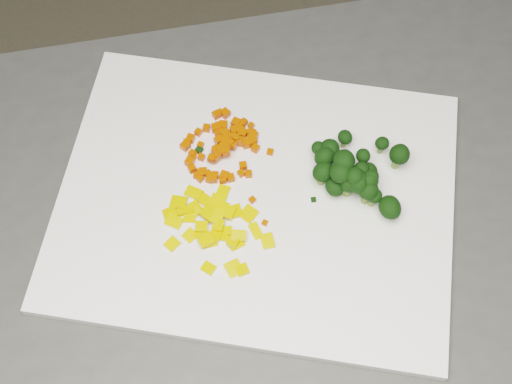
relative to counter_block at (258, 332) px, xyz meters
name	(u,v)px	position (x,y,z in m)	size (l,w,h in m)	color
counter_block	(258,332)	(0.00, 0.00, 0.00)	(0.91, 0.64, 0.90)	#42423F
cutting_board	(256,198)	(0.01, 0.03, 0.46)	(0.47, 0.37, 0.01)	white
carrot_pile	(221,143)	(0.00, 0.11, 0.48)	(0.10, 0.10, 0.03)	#C13702
pepper_pile	(218,228)	(-0.05, 0.01, 0.47)	(0.12, 0.12, 0.02)	#DEAC0B
broccoli_pile	(353,170)	(0.12, 0.00, 0.49)	(0.13, 0.13, 0.06)	black
carrot_cube_0	(234,137)	(0.02, 0.11, 0.47)	(0.01, 0.01, 0.01)	#C13702
carrot_cube_1	(223,142)	(0.00, 0.11, 0.47)	(0.01, 0.01, 0.01)	#C13702
carrot_cube_2	(243,166)	(0.01, 0.07, 0.47)	(0.01, 0.01, 0.01)	#C13702
carrot_cube_3	(250,140)	(0.04, 0.10, 0.47)	(0.01, 0.01, 0.01)	#C13702
carrot_cube_4	(187,144)	(-0.04, 0.13, 0.47)	(0.01, 0.01, 0.01)	#C13702
carrot_cube_5	(220,113)	(0.02, 0.16, 0.47)	(0.01, 0.01, 0.01)	#C13702
carrot_cube_6	(201,145)	(-0.02, 0.12, 0.47)	(0.01, 0.01, 0.01)	#C13702
carrot_cube_7	(212,158)	(-0.02, 0.09, 0.47)	(0.01, 0.01, 0.01)	#C13702
carrot_cube_8	(251,126)	(0.05, 0.12, 0.47)	(0.01, 0.01, 0.01)	#C13702
carrot_cube_9	(244,122)	(0.04, 0.13, 0.47)	(0.01, 0.01, 0.01)	#C13702
carrot_cube_10	(210,179)	(-0.03, 0.07, 0.47)	(0.01, 0.01, 0.01)	#C13702
carrot_cube_11	(254,140)	(0.04, 0.10, 0.47)	(0.01, 0.01, 0.01)	#C13702
carrot_cube_12	(243,142)	(0.03, 0.10, 0.47)	(0.01, 0.01, 0.01)	#C13702
carrot_cube_13	(249,174)	(0.01, 0.06, 0.47)	(0.01, 0.01, 0.01)	#C13702
carrot_cube_14	(255,148)	(0.04, 0.09, 0.47)	(0.01, 0.01, 0.01)	#C13702
carrot_cube_15	(247,144)	(0.03, 0.10, 0.47)	(0.01, 0.01, 0.01)	#C13702
carrot_cube_16	(216,115)	(0.01, 0.15, 0.47)	(0.01, 0.01, 0.01)	#C13702
carrot_cube_17	(224,139)	(0.00, 0.11, 0.47)	(0.01, 0.01, 0.01)	#C13702
carrot_cube_18	(235,131)	(0.02, 0.12, 0.47)	(0.01, 0.01, 0.01)	#C13702
carrot_cube_19	(222,151)	(-0.01, 0.10, 0.48)	(0.01, 0.01, 0.01)	#C13702
carrot_cube_20	(220,151)	(-0.01, 0.10, 0.47)	(0.01, 0.01, 0.01)	#C13702
carrot_cube_21	(218,156)	(-0.01, 0.10, 0.47)	(0.01, 0.01, 0.01)	#C13702
carrot_cube_22	(185,146)	(-0.04, 0.13, 0.47)	(0.01, 0.01, 0.01)	#C13702
carrot_cube_23	(216,128)	(0.00, 0.14, 0.47)	(0.01, 0.01, 0.01)	#C13702
carrot_cube_24	(222,146)	(0.00, 0.10, 0.48)	(0.01, 0.01, 0.01)	#C13702
carrot_cube_25	(216,149)	(-0.01, 0.10, 0.47)	(0.01, 0.01, 0.01)	#C13702
carrot_cube_26	(233,145)	(0.01, 0.10, 0.47)	(0.01, 0.01, 0.01)	#C13702
carrot_cube_27	(196,175)	(-0.04, 0.08, 0.47)	(0.01, 0.01, 0.01)	#C13702
carrot_cube_28	(237,138)	(0.02, 0.11, 0.48)	(0.01, 0.01, 0.01)	#C13702
carrot_cube_29	(187,143)	(-0.04, 0.13, 0.47)	(0.01, 0.01, 0.01)	#C13702
carrot_cube_30	(253,135)	(0.04, 0.11, 0.47)	(0.01, 0.01, 0.01)	#C13702
carrot_cube_31	(215,175)	(-0.02, 0.07, 0.47)	(0.01, 0.01, 0.01)	#C13702
carrot_cube_32	(214,179)	(-0.03, 0.07, 0.47)	(0.01, 0.01, 0.01)	#C13702
carrot_cube_33	(217,154)	(-0.01, 0.10, 0.47)	(0.01, 0.01, 0.01)	#C13702
carrot_cube_34	(192,169)	(-0.05, 0.09, 0.47)	(0.01, 0.01, 0.01)	#C13702
carrot_cube_35	(200,179)	(-0.04, 0.08, 0.47)	(0.01, 0.01, 0.01)	#C13702
carrot_cube_36	(203,172)	(-0.04, 0.08, 0.47)	(0.01, 0.01, 0.01)	#C13702
carrot_cube_37	(218,125)	(0.01, 0.14, 0.47)	(0.01, 0.01, 0.01)	#C13702
carrot_cube_38	(241,124)	(0.04, 0.13, 0.47)	(0.01, 0.01, 0.01)	#C13702
carrot_cube_39	(218,133)	(0.00, 0.13, 0.47)	(0.01, 0.01, 0.01)	#C13702
carrot_cube_40	(231,178)	(-0.01, 0.06, 0.47)	(0.01, 0.01, 0.01)	#C13702
carrot_cube_41	(223,126)	(0.01, 0.13, 0.47)	(0.01, 0.01, 0.01)	#C13702
carrot_cube_42	(224,176)	(-0.01, 0.07, 0.47)	(0.01, 0.01, 0.01)	#C13702
carrot_cube_43	(225,149)	(0.00, 0.10, 0.47)	(0.01, 0.01, 0.01)	#C13702
carrot_cube_44	(201,173)	(-0.04, 0.08, 0.47)	(0.01, 0.01, 0.01)	#C13702
carrot_cube_45	(201,157)	(-0.03, 0.10, 0.47)	(0.01, 0.01, 0.01)	#C13702
carrot_cube_46	(221,152)	(-0.01, 0.10, 0.48)	(0.01, 0.01, 0.01)	#C13702
carrot_cube_47	(209,175)	(-0.03, 0.08, 0.47)	(0.01, 0.01, 0.01)	#C13702
carrot_cube_48	(252,141)	(0.04, 0.10, 0.47)	(0.01, 0.01, 0.01)	#C13702
carrot_cube_49	(241,173)	(0.01, 0.06, 0.47)	(0.01, 0.01, 0.01)	#C13702
carrot_cube_50	(198,132)	(-0.02, 0.14, 0.47)	(0.01, 0.01, 0.01)	#C13702
carrot_cube_51	(225,148)	(0.00, 0.10, 0.48)	(0.01, 0.01, 0.01)	#C13702
carrot_cube_52	(219,148)	(-0.01, 0.10, 0.47)	(0.01, 0.01, 0.01)	#C13702
carrot_cube_53	(226,152)	(0.00, 0.09, 0.48)	(0.01, 0.01, 0.01)	#C13702
carrot_cube_54	(221,138)	(0.00, 0.12, 0.47)	(0.01, 0.01, 0.01)	#C13702
carrot_cube_55	(225,141)	(0.00, 0.11, 0.47)	(0.01, 0.01, 0.01)	#C13702
carrot_cube_56	(192,154)	(-0.04, 0.11, 0.47)	(0.01, 0.01, 0.01)	#C13702
carrot_cube_57	(229,143)	(0.01, 0.10, 0.47)	(0.01, 0.01, 0.01)	#C13702
carrot_cube_58	(191,138)	(-0.03, 0.13, 0.47)	(0.01, 0.01, 0.01)	#C13702
carrot_cube_59	(216,151)	(-0.01, 0.10, 0.47)	(0.01, 0.01, 0.01)	#C13702
carrot_cube_60	(225,139)	(0.01, 0.11, 0.48)	(0.01, 0.01, 0.01)	#C13702
carrot_cube_61	(220,130)	(0.01, 0.13, 0.47)	(0.01, 0.01, 0.01)	#C13702
carrot_cube_62	(225,113)	(0.02, 0.15, 0.47)	(0.01, 0.01, 0.01)	#C13702
carrot_cube_63	(242,134)	(0.03, 0.11, 0.47)	(0.01, 0.01, 0.01)	#C13702
carrot_cube_64	(225,134)	(0.01, 0.12, 0.47)	(0.01, 0.01, 0.01)	#C13702
carrot_cube_65	(216,130)	(0.00, 0.13, 0.47)	(0.01, 0.01, 0.01)	#C13702
carrot_cube_66	(227,134)	(0.01, 0.12, 0.47)	(0.01, 0.01, 0.01)	#C13702
carrot_cube_67	(190,162)	(-0.05, 0.10, 0.47)	(0.01, 0.01, 0.01)	#C13702
carrot_cube_68	(215,158)	(-0.02, 0.09, 0.47)	(0.01, 0.01, 0.01)	#C13702
carrot_cube_69	(251,133)	(0.04, 0.11, 0.47)	(0.01, 0.01, 0.01)	#C13702
carrot_cube_70	(239,140)	(0.02, 0.10, 0.47)	(0.01, 0.01, 0.01)	#C13702
carrot_cube_71	(218,155)	(-0.01, 0.09, 0.48)	(0.01, 0.01, 0.01)	#C13702
carrot_cube_72	(240,130)	(0.03, 0.12, 0.47)	(0.01, 0.01, 0.01)	#C13702
carrot_cube_73	(224,145)	(0.00, 0.10, 0.47)	(0.01, 0.01, 0.01)	#C13702
carrot_cube_74	(223,180)	(-0.02, 0.06, 0.47)	(0.01, 0.01, 0.01)	#C13702
carrot_cube_75	(218,140)	(0.00, 0.11, 0.47)	(0.01, 0.01, 0.01)	#C13702
carrot_cube_76	(253,136)	(0.04, 0.10, 0.47)	(0.01, 0.01, 0.01)	#C13702
carrot_cube_77	(207,128)	(-0.01, 0.14, 0.47)	(0.01, 0.01, 0.01)	#C13702
carrot_cube_78	(236,123)	(0.03, 0.13, 0.47)	(0.01, 0.01, 0.01)	#C13702
pepper_chunk_0	(216,235)	(-0.05, 0.00, 0.47)	(0.02, 0.01, 0.01)	#DEAC0B
pepper_chunk_1	(172,244)	(-0.10, 0.01, 0.46)	(0.02, 0.01, 0.00)	#DEAC0B
pepper_chunk_2	(217,202)	(-0.04, 0.04, 0.47)	(0.02, 0.02, 0.01)	#DEAC0B
pepper_chunk_3	(201,227)	(-0.07, 0.02, 0.47)	(0.01, 0.01, 0.00)	#DEAC0B
pepper_chunk_4	(256,231)	(-0.01, -0.01, 0.46)	(0.02, 0.01, 0.00)	#DEAC0B
pepper_chunk_5	(223,192)	(-0.02, 0.05, 0.46)	(0.02, 0.01, 0.00)	#DEAC0B
pepper_chunk_6	(190,235)	(-0.08, 0.01, 0.46)	(0.01, 0.01, 0.00)	#DEAC0B
pepper_chunk_7	(174,222)	(-0.09, 0.04, 0.47)	(0.02, 0.01, 0.01)	#DEAC0B
pepper_chunk_8	(221,234)	(-0.05, 0.00, 0.46)	(0.02, 0.02, 0.00)	#DEAC0B
pepper_chunk_9	(268,241)	(0.00, -0.03, 0.47)	(0.02, 0.01, 0.00)	#DEAC0B
pepper_chunk_10	(201,234)	(-0.07, 0.01, 0.47)	(0.02, 0.01, 0.00)	#DEAC0B
pepper_chunk_11	(194,193)	(-0.06, 0.06, 0.46)	(0.02, 0.01, 0.00)	#DEAC0B
pepper_chunk_12	(218,225)	(-0.05, 0.01, 0.47)	(0.01, 0.01, 0.00)	#DEAC0B
pepper_chunk_13	(225,231)	(-0.04, 0.00, 0.46)	(0.02, 0.01, 0.00)	#DEAC0B
pepper_chunk_14	(242,270)	(-0.04, -0.05, 0.46)	(0.01, 0.01, 0.00)	#DEAC0B
pepper_chunk_15	(233,212)	(-0.02, 0.02, 0.46)	(0.02, 0.02, 0.00)	#DEAC0B
pepper_chunk_16	(179,203)	(-0.08, 0.06, 0.47)	(0.02, 0.02, 0.01)	#DEAC0B
pepper_chunk_17	(234,241)	(-0.04, -0.02, 0.47)	(0.02, 0.01, 0.00)	#DEAC0B
pepper_chunk_18	(195,207)	(-0.06, 0.05, 0.46)	(0.01, 0.01, 0.00)	#DEAC0B
pepper_chunk_19	(206,240)	(-0.07, 0.00, 0.47)	(0.02, 0.02, 0.00)	#DEAC0B
pepper_chunk_20	(222,206)	(-0.03, 0.03, 0.46)	(0.02, 0.01, 0.00)	#DEAC0B
pepper_chunk_21	(186,211)	(-0.07, 0.04, 0.47)	(0.02, 0.01, 0.01)	#DEAC0B
pepper_chunk_22	(234,268)	(-0.05, -0.05, 0.46)	(0.02, 0.02, 0.00)	#DEAC0B
pepper_chunk_23	(205,200)	(-0.05, 0.05, 0.46)	(0.01, 0.02, 0.00)	#DEAC0B
pepper_chunk_24	(227,212)	(-0.03, 0.02, 0.47)	(0.02, 0.02, 0.00)	#DEAC0B
pepper_chunk_25	(208,268)	(-0.08, -0.03, 0.46)	(0.01, 0.01, 0.00)	#DEAC0B
pepper_chunk_26	(235,242)	(-0.04, -0.02, 0.46)	(0.02, 0.02, 0.00)	#DEAC0B
pepper_chunk_27	(239,236)	(-0.03, -0.01, 0.47)	(0.01, 0.02, 0.00)	#DEAC0B
pepper_chunk_28	(213,237)	(-0.06, 0.00, 0.46)	(0.01, 0.01, 0.00)	#DEAC0B
pepper_chunk_29	(209,213)	(-0.05, 0.03, 0.47)	(0.02, 0.02, 0.00)	#DEAC0B
pepper_chunk_30	(249,214)	(-0.01, 0.01, 0.46)	(0.02, 0.02, 0.00)	#DEAC0B
pepper_chunk_31	(170,214)	(-0.09, 0.05, 0.47)	(0.02, 0.02, 0.01)	#DEAC0B
pepper_chunk_32	(209,241)	(-0.06, 0.00, 0.46)	(0.02, 0.02, 0.00)	#DEAC0B
pepper_chunk_33	(194,211)	(-0.07, 0.04, 0.47)	(0.01, 0.01, 0.01)	#DEAC0B
pepper_chunk_34	(217,216)	(-0.04, 0.02, 0.47)	(0.02, 0.01, 0.00)	#DEAC0B
pepper_chunk_35	(190,215)	(-0.07, 0.04, 0.46)	(0.02, 0.01, 0.00)	#DEAC0B
broccoli_floret_0	(353,180)	(0.12, -0.01, 0.49)	(0.03, 0.03, 0.03)	black
broccoli_floret_1	(341,175)	(0.11, 0.00, 0.49)	(0.03, 0.03, 0.03)	black
broccoli_floret_2	(388,209)	(0.14, -0.06, 0.48)	(0.04, 0.04, 0.03)	black
broccoli_floret_3	(334,188)	(0.10, -0.01, 0.48)	(0.03, 0.03, 0.03)	black
broccoli_floret_4	(367,194)	(0.13, -0.03, 0.48)	(0.03, 0.03, 0.04)	black
broccoli_floret_5	(321,174)	(0.09, 0.02, 0.48)	(0.03, 0.03, 0.03)	black
broccoli_floret_6	(317,151)	(0.10, 0.05, 0.48)	(0.02, 0.02, 0.03)	black
broccoli_floret_7	(348,186)	(0.11, -0.01, 0.48)	(0.03, 0.03, 0.04)	black
broccoli_floret_8	(360,172)	(0.13, -0.01, 0.49)	(0.02, 0.02, 0.03)	black
broccoli_floret_9	(361,183)	(0.12, -0.02, 0.49)	(0.03, 0.03, 0.03)	black
broccoli_floret_10	(373,199)	(0.13, -0.04, 0.48)	(0.03, 0.03, 0.03)	black
broccoli_floret_11	(343,164)	(0.11, 0.01, 0.50)	(0.04, 0.04, 0.04)	black
broccoli_floret_12	(362,158)	(0.14, 0.01, 0.49)	(0.02, 0.02, 0.02)	black
broccoli_floret_13	(344,187)	(0.11, -0.01, 0.48)	(0.02, 0.02, 0.03)	black
broccoli_floret_14	(356,183)	(0.12, -0.02, 0.49)	(0.04, 0.04, 0.03)	black
broccoli_floret_15	(329,152)	(0.11, 0.04, 0.48)	(0.03, 0.03, 0.03)	black
broccoli_floret_16	(344,140)	(0.14, 0.05, 0.48)	(0.02, 0.02, 0.03)	black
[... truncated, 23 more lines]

